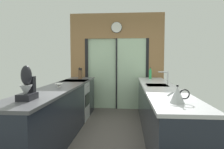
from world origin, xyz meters
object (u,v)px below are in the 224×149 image
(mixing_bowl, at_px, (59,85))
(knife_block, at_px, (80,74))
(oven_range, at_px, (75,100))
(kettle, at_px, (177,95))
(stand_mixer, at_px, (27,87))
(soap_bottle, at_px, (150,74))

(mixing_bowl, height_order, knife_block, knife_block)
(oven_range, xyz_separation_m, mixing_bowl, (0.02, -1.17, 0.50))
(oven_range, bearing_deg, kettle, -52.58)
(oven_range, relative_size, stand_mixer, 2.19)
(stand_mixer, bearing_deg, kettle, -1.53)
(kettle, height_order, soap_bottle, soap_bottle)
(oven_range, distance_m, kettle, 3.01)
(mixing_bowl, height_order, stand_mixer, stand_mixer)
(oven_range, height_order, soap_bottle, soap_bottle)
(oven_range, bearing_deg, stand_mixer, -89.54)
(knife_block, relative_size, stand_mixer, 0.68)
(mixing_bowl, xyz_separation_m, stand_mixer, (0.00, -1.13, 0.13))
(mixing_bowl, relative_size, knife_block, 0.51)
(mixing_bowl, bearing_deg, knife_block, 90.00)
(oven_range, height_order, stand_mixer, stand_mixer)
(mixing_bowl, height_order, kettle, kettle)
(stand_mixer, height_order, soap_bottle, stand_mixer)
(mixing_bowl, bearing_deg, kettle, -33.54)
(knife_block, bearing_deg, mixing_bowl, -90.00)
(soap_bottle, bearing_deg, oven_range, -162.24)
(knife_block, xyz_separation_m, kettle, (1.78, -2.82, -0.02))
(stand_mixer, xyz_separation_m, kettle, (1.78, -0.05, -0.07))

